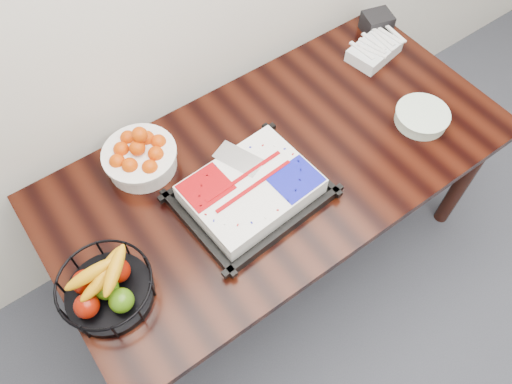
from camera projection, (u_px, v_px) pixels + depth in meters
table at (279, 173)px, 1.96m from camera, size 1.80×0.90×0.75m
cake_tray at (251, 191)px, 1.76m from camera, size 0.52×0.42×0.10m
tangerine_bowl at (139, 154)px, 1.81m from camera, size 0.27×0.27×0.17m
fruit_basket at (106, 287)px, 1.55m from camera, size 0.30×0.30×0.16m
plate_stack at (422, 117)px, 1.97m from camera, size 0.21×0.21×0.05m
fork_bag at (374, 50)px, 2.17m from camera, size 0.25×0.18×0.06m
napkin_box at (377, 23)px, 2.25m from camera, size 0.15×0.14×0.09m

